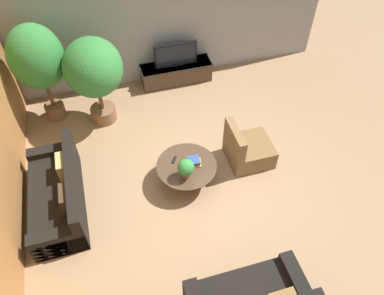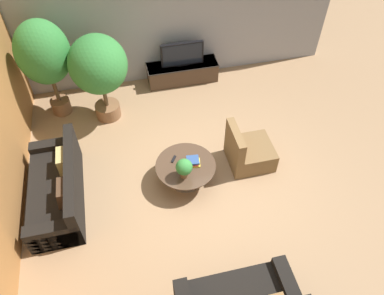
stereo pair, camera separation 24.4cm
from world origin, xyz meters
TOP-DOWN VIEW (x-y plane):
  - ground_plane at (0.00, 0.00)m, footprint 24.00×24.00m
  - back_wall_stone at (0.00, 3.26)m, footprint 7.40×0.12m
  - media_console at (0.20, 2.94)m, footprint 1.63×0.50m
  - television at (0.20, 2.94)m, footprint 0.96×0.13m
  - coffee_table at (-0.36, 0.05)m, footprint 1.06×1.06m
  - couch_by_wall at (-2.56, 0.14)m, footprint 0.84×1.97m
  - armchair_wicker at (0.87, 0.23)m, footprint 0.80×0.76m
  - potted_palm_tall at (-2.56, 2.48)m, footprint 1.03×1.03m
  - potted_palm_corner at (-1.59, 2.12)m, footprint 1.12×1.12m
  - potted_plant_tabletop at (-0.43, -0.17)m, footprint 0.29×0.29m
  - book_stack at (-0.22, 0.07)m, footprint 0.26×0.26m
  - remote_black at (-0.54, 0.23)m, footprint 0.12×0.16m

SIDE VIEW (x-z plane):
  - ground_plane at x=0.00m, z-range 0.00..0.00m
  - media_console at x=0.20m, z-range 0.01..0.47m
  - armchair_wicker at x=0.87m, z-range -0.16..0.70m
  - couch_by_wall at x=-2.56m, z-range -0.13..0.71m
  - coffee_table at x=-0.36m, z-range 0.09..0.52m
  - remote_black at x=-0.54m, z-range 0.43..0.45m
  - book_stack at x=-0.22m, z-range 0.43..0.52m
  - potted_plant_tabletop at x=-0.43m, z-range 0.46..0.84m
  - television at x=0.20m, z-range 0.45..1.00m
  - potted_palm_corner at x=-1.59m, z-range 0.30..2.19m
  - potted_palm_tall at x=-2.56m, z-range 0.37..2.49m
  - back_wall_stone at x=0.00m, z-range 0.00..3.00m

